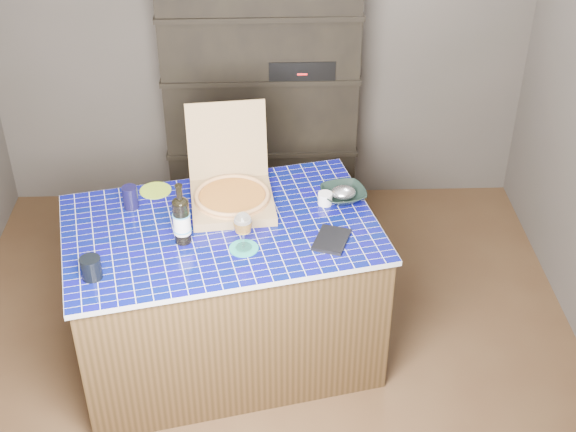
{
  "coord_description": "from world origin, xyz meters",
  "views": [
    {
      "loc": [
        0.0,
        -3.12,
        3.12
      ],
      "look_at": [
        0.12,
        0.0,
        0.99
      ],
      "focal_mm": 50.0,
      "sensor_mm": 36.0,
      "label": 1
    }
  ],
  "objects_px": {
    "mead_bottle": "(182,220)",
    "wine_glass": "(243,224)",
    "pizza_box": "(232,193)",
    "dvd_case": "(332,240)",
    "kitchen_island": "(224,292)",
    "bowl": "(343,194)"
  },
  "relations": [
    {
      "from": "pizza_box",
      "to": "mead_bottle",
      "type": "height_order",
      "value": "pizza_box"
    },
    {
      "from": "mead_bottle",
      "to": "wine_glass",
      "type": "bearing_deg",
      "value": -13.91
    },
    {
      "from": "dvd_case",
      "to": "bowl",
      "type": "bearing_deg",
      "value": 96.15
    },
    {
      "from": "pizza_box",
      "to": "dvd_case",
      "type": "distance_m",
      "value": 0.6
    },
    {
      "from": "kitchen_island",
      "to": "bowl",
      "type": "height_order",
      "value": "bowl"
    },
    {
      "from": "bowl",
      "to": "mead_bottle",
      "type": "bearing_deg",
      "value": -156.89
    },
    {
      "from": "mead_bottle",
      "to": "pizza_box",
      "type": "bearing_deg",
      "value": 54.68
    },
    {
      "from": "pizza_box",
      "to": "bowl",
      "type": "bearing_deg",
      "value": -3.65
    },
    {
      "from": "pizza_box",
      "to": "dvd_case",
      "type": "xyz_separation_m",
      "value": [
        0.49,
        -0.35,
        -0.06
      ]
    },
    {
      "from": "pizza_box",
      "to": "kitchen_island",
      "type": "bearing_deg",
      "value": -110.35
    },
    {
      "from": "kitchen_island",
      "to": "dvd_case",
      "type": "bearing_deg",
      "value": -27.1
    },
    {
      "from": "bowl",
      "to": "pizza_box",
      "type": "bearing_deg",
      "value": -177.87
    },
    {
      "from": "pizza_box",
      "to": "bowl",
      "type": "xyz_separation_m",
      "value": [
        0.58,
        0.02,
        -0.04
      ]
    },
    {
      "from": "pizza_box",
      "to": "mead_bottle",
      "type": "relative_size",
      "value": 1.69
    },
    {
      "from": "pizza_box",
      "to": "dvd_case",
      "type": "height_order",
      "value": "pizza_box"
    },
    {
      "from": "dvd_case",
      "to": "bowl",
      "type": "height_order",
      "value": "bowl"
    },
    {
      "from": "wine_glass",
      "to": "bowl",
      "type": "relative_size",
      "value": 0.88
    },
    {
      "from": "wine_glass",
      "to": "dvd_case",
      "type": "xyz_separation_m",
      "value": [
        0.42,
        0.05,
        -0.13
      ]
    },
    {
      "from": "pizza_box",
      "to": "bowl",
      "type": "distance_m",
      "value": 0.58
    },
    {
      "from": "mead_bottle",
      "to": "bowl",
      "type": "height_order",
      "value": "mead_bottle"
    },
    {
      "from": "wine_glass",
      "to": "kitchen_island",
      "type": "bearing_deg",
      "value": 121.74
    },
    {
      "from": "dvd_case",
      "to": "bowl",
      "type": "distance_m",
      "value": 0.38
    }
  ]
}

